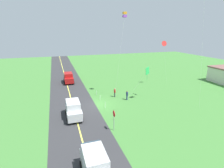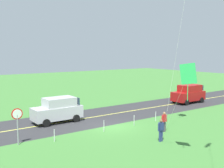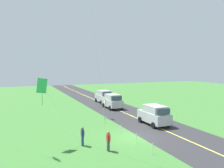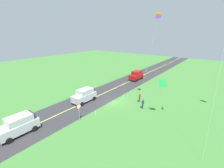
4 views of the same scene
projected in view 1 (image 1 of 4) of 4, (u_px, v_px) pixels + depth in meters
ground_plane at (99, 105)px, 28.22m from camera, size 120.00×120.00×0.10m
asphalt_road at (73, 108)px, 27.02m from camera, size 120.00×7.00×0.00m
road_centre_stripe at (73, 107)px, 27.02m from camera, size 120.00×0.16×0.00m
car_suv_foreground at (73, 109)px, 23.74m from camera, size 4.40×2.12×2.24m
car_parked_east_near at (95, 165)px, 13.82m from camera, size 4.40×2.12×2.24m
car_parked_west_far at (69, 78)px, 39.71m from camera, size 4.40×2.12×2.24m
stop_sign at (114, 117)px, 20.32m from camera, size 0.76×0.08×2.56m
person_adult_near at (127, 95)px, 29.85m from camera, size 0.58×0.22×1.60m
person_adult_companion at (115, 92)px, 31.17m from camera, size 0.58×0.22×1.60m
kite_red_low at (147, 71)px, 28.61m from camera, size 1.30×3.56×5.75m
kite_blue_mid at (125, 15)px, 28.49m from camera, size 0.87×2.15×14.30m
kite_yellow_high at (164, 44)px, 35.87m from camera, size 0.51×2.01×9.40m
fence_post_0 at (97, 93)px, 32.18m from camera, size 0.05×0.05×0.90m
fence_post_1 at (100, 98)px, 29.81m from camera, size 0.05×0.05×0.90m
fence_post_2 at (105, 105)px, 26.93m from camera, size 0.05×0.05×0.90m
fence_post_3 at (114, 117)px, 23.05m from camera, size 0.05×0.05×0.90m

